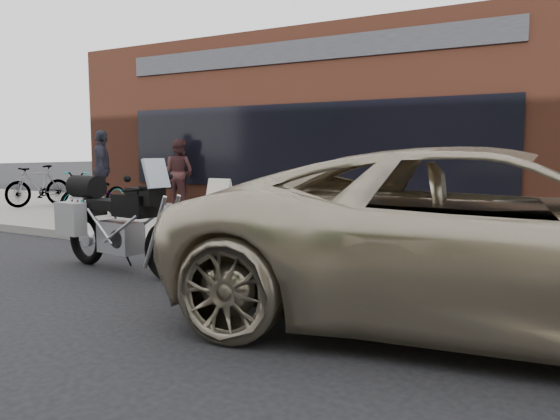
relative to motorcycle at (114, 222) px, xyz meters
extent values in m
cube|color=gray|center=(1.28, 4.41, -0.58)|extent=(44.00, 6.00, 0.15)
cube|color=#5B2C1D|center=(-0.72, 11.41, 1.60)|extent=(14.00, 10.00, 4.50)
cube|color=black|center=(-0.72, 6.38, 1.05)|extent=(10.00, 0.08, 2.00)
cube|color=#242429|center=(-0.72, 6.38, 3.25)|extent=(10.00, 0.08, 0.50)
torus|color=black|center=(-0.66, 0.11, -0.29)|extent=(0.75, 0.21, 0.74)
torus|color=black|center=(0.98, -0.10, -0.29)|extent=(0.75, 0.21, 0.74)
cube|color=#B7B7BC|center=(0.11, 0.01, -0.19)|extent=(0.64, 0.40, 0.42)
cube|color=black|center=(0.43, -0.03, 0.25)|extent=(0.59, 0.42, 0.29)
cube|color=black|center=(-0.11, 0.04, 0.23)|extent=(0.64, 0.38, 0.13)
cube|color=black|center=(-0.49, 0.09, 0.14)|extent=(0.36, 0.28, 0.15)
cube|color=black|center=(0.76, -0.07, 0.39)|extent=(0.23, 0.29, 0.24)
cube|color=silver|center=(0.84, -0.08, 0.67)|extent=(0.20, 0.35, 0.37)
cylinder|color=black|center=(0.68, -0.06, 0.47)|extent=(0.13, 0.77, 0.03)
cube|color=#B7B7BC|center=(-0.63, 0.10, 0.29)|extent=(0.35, 0.36, 0.03)
cube|color=gray|center=(-0.62, -0.19, 0.03)|extent=(0.48, 0.25, 0.44)
cylinder|color=black|center=(-0.63, 0.10, 0.45)|extent=(0.56, 0.37, 0.31)
cylinder|color=#B7B7BC|center=(-0.31, 0.24, -0.27)|extent=(0.62, 0.16, 0.21)
imported|color=#B6A88D|center=(4.78, 0.01, 0.17)|extent=(6.22, 3.56, 1.63)
imported|color=gray|center=(-3.68, 2.95, 0.01)|extent=(0.83, 1.98, 1.01)
imported|color=gray|center=(-7.04, 4.03, 0.03)|extent=(0.74, 1.82, 1.06)
cube|color=silver|center=(-1.15, 3.81, -0.06)|extent=(0.56, 0.30, 0.88)
cube|color=silver|center=(-1.13, 4.04, -0.06)|extent=(0.56, 0.30, 0.88)
cylinder|color=black|center=(-6.61, 5.06, -0.31)|extent=(0.06, 0.06, 0.38)
cylinder|color=#42291E|center=(-6.61, 5.06, -0.10)|extent=(0.73, 0.73, 0.04)
imported|color=#492727|center=(-3.97, 6.01, 0.37)|extent=(0.88, 0.70, 1.74)
imported|color=#30303E|center=(-5.31, 4.63, 0.48)|extent=(1.16, 1.14, 1.96)
camera|label=1|loc=(5.48, -5.11, 0.95)|focal=35.00mm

